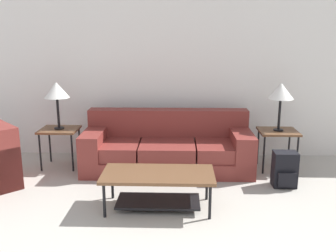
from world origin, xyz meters
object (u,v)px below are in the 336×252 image
object	(u,v)px
table_lamp_right	(281,92)
backpack	(285,170)
side_table_right	(278,135)
couch	(168,149)
coffee_table	(158,182)
table_lamp_left	(57,91)
side_table_left	(60,133)

from	to	relation	value
table_lamp_right	backpack	size ratio (longest dim) A/B	1.47
side_table_right	backpack	xyz separation A→B (m)	(-0.06, -0.65, -0.29)
couch	side_table_right	world-z (taller)	couch
side_table_right	table_lamp_right	distance (m)	0.61
table_lamp_right	coffee_table	bearing A→B (deg)	-140.91
side_table_right	table_lamp_left	bearing A→B (deg)	180.00
side_table_right	coffee_table	bearing A→B (deg)	-140.91
backpack	table_lamp_right	bearing A→B (deg)	84.87
table_lamp_left	coffee_table	bearing A→B (deg)	-41.28
coffee_table	couch	bearing A→B (deg)	87.34
side_table_left	table_lamp_left	distance (m)	0.61
coffee_table	table_lamp_right	size ratio (longest dim) A/B	1.83
couch	table_lamp_right	size ratio (longest dim) A/B	3.52
couch	side_table_left	world-z (taller)	couch
table_lamp_left	side_table_right	bearing A→B (deg)	-0.00
table_lamp_right	couch	bearing A→B (deg)	-179.15
side_table_left	table_lamp_left	xyz separation A→B (m)	(-0.00, 0.00, 0.61)
side_table_left	table_lamp_left	world-z (taller)	table_lamp_left
side_table_right	table_lamp_left	distance (m)	3.22
backpack	side_table_right	bearing A→B (deg)	84.87
coffee_table	backpack	world-z (taller)	backpack
table_lamp_left	backpack	world-z (taller)	table_lamp_left
coffee_table	table_lamp_left	world-z (taller)	table_lamp_left
table_lamp_left	table_lamp_right	xyz separation A→B (m)	(3.16, 0.00, 0.00)
side_table_left	backpack	bearing A→B (deg)	-11.93
couch	backpack	bearing A→B (deg)	-22.54
side_table_right	table_lamp_left	size ratio (longest dim) A/B	0.85
couch	side_table_left	size ratio (longest dim) A/B	4.14
side_table_right	side_table_left	bearing A→B (deg)	180.00
coffee_table	table_lamp_right	world-z (taller)	table_lamp_right
coffee_table	side_table_right	size ratio (longest dim) A/B	2.15
coffee_table	backpack	bearing A→B (deg)	23.20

